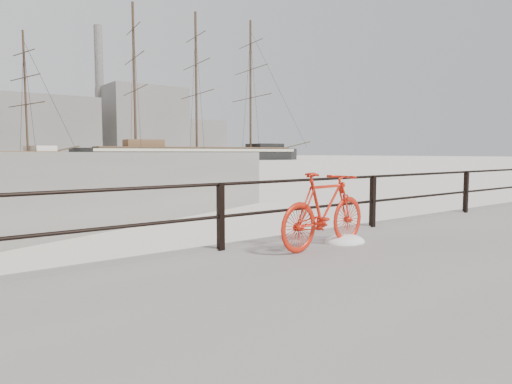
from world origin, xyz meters
TOP-DOWN VIEW (x-y plane):
  - ground at (0.00, 0.00)m, footprint 400.00×400.00m
  - guardrail at (0.00, -0.15)m, footprint 28.00×0.10m
  - bicycle at (-5.64, -0.95)m, footprint 1.93×0.47m
  - barque_black at (41.96, 85.37)m, footprint 63.37×28.98m
  - industrial_west at (20.00, 140.00)m, footprint 32.00×18.00m
  - industrial_mid at (55.00, 145.00)m, footprint 26.00×20.00m
  - industrial_east at (78.00, 150.00)m, footprint 20.00×16.00m
  - smokestack at (42.00, 150.00)m, footprint 2.80×2.80m

SIDE VIEW (x-z plane):
  - ground at x=0.00m, z-range 0.00..0.00m
  - barque_black at x=41.96m, z-range -17.24..17.24m
  - guardrail at x=0.00m, z-range 0.35..1.35m
  - bicycle at x=-5.64m, z-range 0.35..1.50m
  - industrial_east at x=78.00m, z-range 0.00..14.00m
  - industrial_west at x=20.00m, z-range 0.00..18.00m
  - industrial_mid at x=55.00m, z-range 0.00..24.00m
  - smokestack at x=42.00m, z-range 0.00..44.00m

